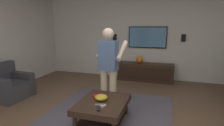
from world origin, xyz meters
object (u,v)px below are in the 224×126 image
object	(u,v)px
person_standing	(109,64)
remote_black	(99,109)
remote_grey	(99,105)
wall_speaker_left	(183,38)
wall_speaker_right	(115,37)
armchair	(8,86)
tv	(147,37)
media_console	(145,72)
coffee_table	(103,107)
vase_round	(140,59)
remote_white	(102,106)
book	(99,97)
bowl	(101,97)

from	to	relation	value
person_standing	remote_black	world-z (taller)	person_standing
remote_black	remote_grey	distance (m)	0.14
wall_speaker_left	wall_speaker_right	world-z (taller)	wall_speaker_left
armchair	tv	world-z (taller)	tv
armchair	media_console	world-z (taller)	armchair
armchair	remote_black	bearing A→B (deg)	-11.49
armchair	person_standing	distance (m)	2.54
armchair	person_standing	world-z (taller)	person_standing
coffee_table	vase_round	xyz separation A→B (m)	(2.83, -0.20, 0.36)
armchair	remote_grey	world-z (taller)	armchair
person_standing	vase_round	bearing A→B (deg)	-0.53
armchair	remote_white	xyz separation A→B (m)	(-0.63, -2.59, 0.13)
media_console	remote_black	distance (m)	3.14
vase_round	wall_speaker_left	size ratio (longest dim) A/B	1.00
wall_speaker_left	media_console	bearing A→B (deg)	103.45
book	wall_speaker_left	size ratio (longest dim) A/B	1.00
armchair	wall_speaker_right	bearing A→B (deg)	59.24
remote_grey	wall_speaker_left	distance (m)	3.67
wall_speaker_left	coffee_table	bearing A→B (deg)	154.54
coffee_table	person_standing	distance (m)	0.87
tv	wall_speaker_right	world-z (taller)	tv
remote_black	wall_speaker_right	distance (m)	3.57
remote_white	vase_round	bearing A→B (deg)	-159.26
person_standing	remote_grey	bearing A→B (deg)	-166.56
media_console	book	world-z (taller)	media_console
armchair	wall_speaker_left	size ratio (longest dim) A/B	3.94
bowl	wall_speaker_right	bearing A→B (deg)	11.96
vase_round	wall_speaker_right	size ratio (longest dim) A/B	1.00
remote_grey	bowl	bearing A→B (deg)	83.35
tv	remote_grey	distance (m)	3.38
remote_white	wall_speaker_left	world-z (taller)	wall_speaker_left
armchair	book	distance (m)	2.44
remote_white	wall_speaker_right	size ratio (longest dim) A/B	0.68
media_console	coffee_table	bearing A→B (deg)	-7.98
media_console	book	xyz separation A→B (m)	(-2.69, 0.51, 0.14)
person_standing	book	xyz separation A→B (m)	(-0.47, 0.03, -0.51)
person_standing	remote_black	size ratio (longest dim) A/B	10.93
book	wall_speaker_right	world-z (taller)	wall_speaker_right
coffee_table	remote_white	bearing A→B (deg)	-163.78
media_console	vase_round	distance (m)	0.43
bowl	coffee_table	bearing A→B (deg)	-132.97
coffee_table	media_console	world-z (taller)	media_console
tv	wall_speaker_right	distance (m)	1.07
wall_speaker_left	bowl	bearing A→B (deg)	153.61
remote_black	book	distance (m)	0.46
tv	remote_grey	xyz separation A→B (m)	(-3.23, 0.38, -0.93)
armchair	book	size ratio (longest dim) A/B	3.94
remote_white	remote_grey	bearing A→B (deg)	-95.30
tv	person_standing	xyz separation A→B (m)	(-2.46, 0.48, -0.41)
tv	wall_speaker_right	size ratio (longest dim) A/B	5.40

